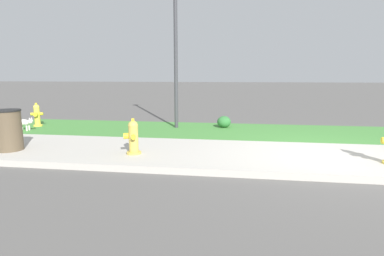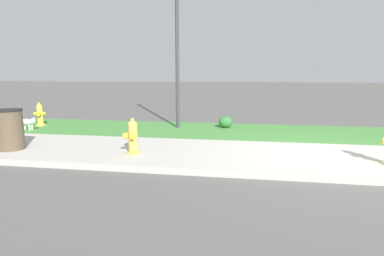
{
  "view_description": "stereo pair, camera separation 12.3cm",
  "coord_description": "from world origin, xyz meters",
  "px_view_note": "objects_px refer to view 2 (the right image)",
  "views": [
    {
      "loc": [
        -1.84,
        -5.97,
        1.6
      ],
      "look_at": [
        -2.79,
        0.67,
        0.4
      ],
      "focal_mm": 28.0,
      "sensor_mm": 36.0,
      "label": 1
    },
    {
      "loc": [
        -1.71,
        -5.95,
        1.6
      ],
      "look_at": [
        -2.79,
        0.67,
        0.4
      ],
      "focal_mm": 28.0,
      "sensor_mm": 36.0,
      "label": 2
    }
  ],
  "objects_px": {
    "fire_hydrant_near_corner": "(133,137)",
    "small_white_dog": "(28,122)",
    "shrub_bush_near_lamp": "(225,122)",
    "trash_bin": "(10,130)",
    "street_lamp": "(177,7)",
    "fire_hydrant_by_grass_verge": "(40,115)"
  },
  "relations": [
    {
      "from": "fire_hydrant_by_grass_verge",
      "to": "trash_bin",
      "type": "distance_m",
      "value": 3.19
    },
    {
      "from": "fire_hydrant_near_corner",
      "to": "street_lamp",
      "type": "height_order",
      "value": "street_lamp"
    },
    {
      "from": "small_white_dog",
      "to": "trash_bin",
      "type": "xyz_separation_m",
      "value": [
        1.26,
        -2.16,
        0.21
      ]
    },
    {
      "from": "street_lamp",
      "to": "trash_bin",
      "type": "relative_size",
      "value": 6.18
    },
    {
      "from": "fire_hydrant_by_grass_verge",
      "to": "street_lamp",
      "type": "xyz_separation_m",
      "value": [
        4.35,
        0.39,
        3.15
      ]
    },
    {
      "from": "street_lamp",
      "to": "trash_bin",
      "type": "bearing_deg",
      "value": -132.34
    },
    {
      "from": "street_lamp",
      "to": "trash_bin",
      "type": "height_order",
      "value": "street_lamp"
    },
    {
      "from": "trash_bin",
      "to": "shrub_bush_near_lamp",
      "type": "relative_size",
      "value": 2.1
    },
    {
      "from": "fire_hydrant_near_corner",
      "to": "trash_bin",
      "type": "distance_m",
      "value": 2.71
    },
    {
      "from": "fire_hydrant_by_grass_verge",
      "to": "street_lamp",
      "type": "relative_size",
      "value": 0.14
    },
    {
      "from": "street_lamp",
      "to": "small_white_dog",
      "type": "bearing_deg",
      "value": -165.34
    },
    {
      "from": "fire_hydrant_near_corner",
      "to": "shrub_bush_near_lamp",
      "type": "height_order",
      "value": "fire_hydrant_near_corner"
    },
    {
      "from": "fire_hydrant_near_corner",
      "to": "small_white_dog",
      "type": "height_order",
      "value": "fire_hydrant_near_corner"
    },
    {
      "from": "street_lamp",
      "to": "shrub_bush_near_lamp",
      "type": "distance_m",
      "value": 3.63
    },
    {
      "from": "trash_bin",
      "to": "fire_hydrant_near_corner",
      "type": "bearing_deg",
      "value": 1.85
    },
    {
      "from": "small_white_dog",
      "to": "trash_bin",
      "type": "distance_m",
      "value": 2.5
    },
    {
      "from": "fire_hydrant_by_grass_verge",
      "to": "small_white_dog",
      "type": "distance_m",
      "value": 0.74
    },
    {
      "from": "fire_hydrant_near_corner",
      "to": "shrub_bush_near_lamp",
      "type": "relative_size",
      "value": 1.76
    },
    {
      "from": "trash_bin",
      "to": "shrub_bush_near_lamp",
      "type": "distance_m",
      "value": 5.62
    },
    {
      "from": "small_white_dog",
      "to": "shrub_bush_near_lamp",
      "type": "distance_m",
      "value": 5.82
    },
    {
      "from": "street_lamp",
      "to": "trash_bin",
      "type": "distance_m",
      "value": 5.37
    },
    {
      "from": "fire_hydrant_near_corner",
      "to": "small_white_dog",
      "type": "relative_size",
      "value": 1.37
    }
  ]
}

